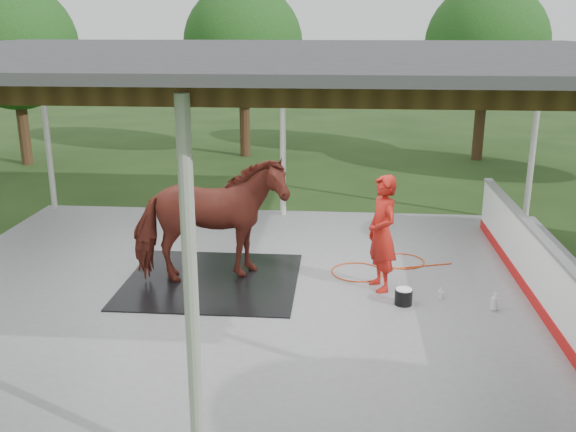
# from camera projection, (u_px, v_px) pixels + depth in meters

# --- Properties ---
(ground) EXTENTS (100.00, 100.00, 0.00)m
(ground) POSITION_uv_depth(u_px,v_px,m) (258.00, 294.00, 11.01)
(ground) COLOR #1E3814
(concrete_slab) EXTENTS (12.00, 10.00, 0.05)m
(concrete_slab) POSITION_uv_depth(u_px,v_px,m) (258.00, 293.00, 11.00)
(concrete_slab) COLOR slate
(concrete_slab) RESTS_ON ground
(pavilion_structure) EXTENTS (12.60, 10.60, 4.05)m
(pavilion_structure) POSITION_uv_depth(u_px,v_px,m) (255.00, 57.00, 9.87)
(pavilion_structure) COLOR beige
(pavilion_structure) RESTS_ON ground
(dasher_board) EXTENTS (0.16, 8.00, 1.15)m
(dasher_board) POSITION_uv_depth(u_px,v_px,m) (537.00, 270.00, 10.47)
(dasher_board) COLOR #AD0F0E
(dasher_board) RESTS_ON concrete_slab
(tree_belt) EXTENTS (28.00, 28.00, 5.80)m
(tree_belt) POSITION_uv_depth(u_px,v_px,m) (280.00, 65.00, 10.75)
(tree_belt) COLOR #382314
(tree_belt) RESTS_ON ground
(rubber_mat) EXTENTS (3.04, 2.85, 0.02)m
(rubber_mat) POSITION_uv_depth(u_px,v_px,m) (212.00, 280.00, 11.46)
(rubber_mat) COLOR black
(rubber_mat) RESTS_ON concrete_slab
(horse) EXTENTS (2.86, 1.96, 2.21)m
(horse) POSITION_uv_depth(u_px,v_px,m) (210.00, 221.00, 11.14)
(horse) COLOR maroon
(horse) RESTS_ON rubber_mat
(handler) EXTENTS (0.71, 0.86, 2.01)m
(handler) POSITION_uv_depth(u_px,v_px,m) (382.00, 233.00, 10.85)
(handler) COLOR #AB1912
(handler) RESTS_ON concrete_slab
(wash_bucket) EXTENTS (0.29, 0.29, 0.27)m
(wash_bucket) POSITION_uv_depth(u_px,v_px,m) (404.00, 296.00, 10.46)
(wash_bucket) COLOR black
(wash_bucket) RESTS_ON concrete_slab
(soap_bottle_a) EXTENTS (0.14, 0.14, 0.30)m
(soap_bottle_a) POSITION_uv_depth(u_px,v_px,m) (494.00, 301.00, 10.25)
(soap_bottle_a) COLOR silver
(soap_bottle_a) RESTS_ON concrete_slab
(soap_bottle_b) EXTENTS (0.12, 0.12, 0.19)m
(soap_bottle_b) POSITION_uv_depth(u_px,v_px,m) (441.00, 293.00, 10.70)
(soap_bottle_b) COLOR #338CD8
(soap_bottle_b) RESTS_ON concrete_slab
(hose_coil) EXTENTS (2.30, 1.56, 0.02)m
(hose_coil) POSITION_uv_depth(u_px,v_px,m) (378.00, 267.00, 12.08)
(hose_coil) COLOR #BD380D
(hose_coil) RESTS_ON concrete_slab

